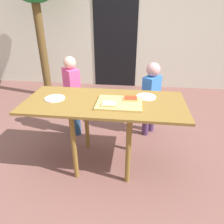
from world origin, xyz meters
name	(u,v)px	position (x,y,z in m)	size (l,w,h in m)	color
ground_plane	(105,162)	(0.00, 0.00, 0.00)	(16.00, 16.00, 0.00)	brown
house_wall_back	(125,13)	(0.00, 2.73, 1.49)	(8.00, 0.20, 2.98)	beige
house_door	(115,39)	(-0.18, 2.62, 1.00)	(0.90, 0.02, 2.00)	black
dining_table	(104,109)	(0.00, 0.00, 0.67)	(1.59, 0.70, 0.76)	brown
cutting_board	(119,103)	(0.15, -0.05, 0.77)	(0.43, 0.33, 0.02)	tan
pizza_slice_far_right	(131,99)	(0.26, 0.03, 0.79)	(0.15, 0.13, 0.02)	#DCAC60
pizza_slice_near_left	(109,104)	(0.06, -0.11, 0.79)	(0.14, 0.12, 0.02)	#DCAC60
plate_white_left	(55,98)	(-0.51, 0.00, 0.77)	(0.20, 0.20, 0.01)	white
plate_white_right	(146,97)	(0.41, 0.15, 0.77)	(0.20, 0.20, 0.01)	white
child_left	(72,92)	(-0.51, 0.59, 0.60)	(0.26, 0.27, 1.07)	navy
child_right	(151,95)	(0.50, 0.70, 0.57)	(0.25, 0.28, 0.99)	#4A2E55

